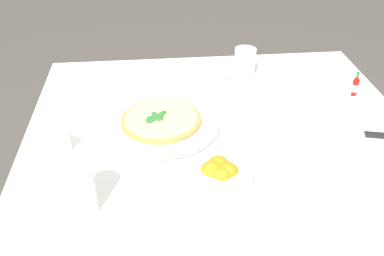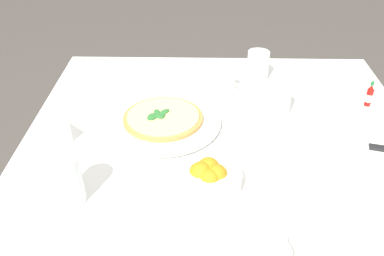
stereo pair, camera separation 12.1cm
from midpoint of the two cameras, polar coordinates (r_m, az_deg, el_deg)
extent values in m
cube|color=white|center=(1.19, 1.38, -2.27)|extent=(1.12, 1.12, 0.02)
cube|color=white|center=(1.74, -0.83, 4.46)|extent=(1.12, 0.01, 0.28)
cube|color=white|center=(1.35, -22.94, -8.59)|extent=(0.01, 1.12, 0.28)
cylinder|color=brown|center=(1.87, 13.76, -2.05)|extent=(0.06, 0.06, 0.71)
cylinder|color=brown|center=(1.81, -15.35, -3.72)|extent=(0.06, 0.06, 0.71)
cylinder|color=white|center=(1.25, -6.84, 0.23)|extent=(0.20, 0.20, 0.01)
cylinder|color=white|center=(1.25, -6.87, 0.58)|extent=(0.34, 0.34, 0.01)
cylinder|color=#C68E47|center=(1.24, -6.90, 0.96)|extent=(0.23, 0.23, 0.01)
cylinder|color=#F4DB8E|center=(1.24, -6.92, 1.23)|extent=(0.21, 0.21, 0.00)
ellipsoid|color=#2D7533|center=(1.23, -7.38, 1.24)|extent=(0.04, 0.03, 0.01)
ellipsoid|color=#2D7533|center=(1.25, -6.77, 1.85)|extent=(0.04, 0.04, 0.01)
ellipsoid|color=#2D7533|center=(1.25, -7.75, 1.66)|extent=(0.03, 0.04, 0.01)
ellipsoid|color=#2D7533|center=(1.23, -7.49, 1.20)|extent=(0.04, 0.03, 0.01)
ellipsoid|color=#2D7533|center=(1.23, -8.54, 1.06)|extent=(0.03, 0.04, 0.01)
ellipsoid|color=#2D7533|center=(1.23, -8.25, 1.08)|extent=(0.02, 0.04, 0.01)
cylinder|color=white|center=(1.45, 0.45, 5.41)|extent=(0.13, 0.13, 0.01)
cylinder|color=white|center=(1.43, 0.46, 6.59)|extent=(0.08, 0.08, 0.06)
torus|color=white|center=(1.42, 2.40, 6.41)|extent=(0.03, 0.02, 0.03)
cylinder|color=black|center=(1.42, 0.47, 7.56)|extent=(0.07, 0.07, 0.00)
cylinder|color=white|center=(0.87, 9.88, -16.09)|extent=(0.08, 0.08, 0.06)
torus|color=white|center=(0.90, 11.14, -13.81)|extent=(0.03, 0.03, 0.03)
cylinder|color=black|center=(0.85, 10.04, -15.05)|extent=(0.07, 0.07, 0.00)
cylinder|color=white|center=(0.99, -18.21, -7.98)|extent=(0.07, 0.07, 0.12)
cylinder|color=silver|center=(1.00, -18.08, -8.53)|extent=(0.06, 0.06, 0.10)
cylinder|color=white|center=(1.32, 8.13, 4.45)|extent=(0.07, 0.07, 0.10)
cylinder|color=silver|center=(1.33, 8.07, 3.86)|extent=(0.06, 0.06, 0.07)
cylinder|color=white|center=(1.51, 4.75, 8.61)|extent=(0.07, 0.07, 0.10)
cylinder|color=silver|center=(1.52, 4.70, 7.81)|extent=(0.07, 0.07, 0.05)
cube|color=white|center=(1.25, 18.86, -1.40)|extent=(0.24, 0.17, 0.02)
cube|color=silver|center=(1.23, 16.69, -0.73)|extent=(0.12, 0.05, 0.01)
cube|color=black|center=(1.25, 21.10, -1.01)|extent=(0.08, 0.04, 0.01)
cylinder|color=white|center=(1.03, 0.54, -6.84)|extent=(0.15, 0.15, 0.04)
sphere|color=orange|center=(1.02, -0.72, -6.07)|extent=(0.06, 0.06, 0.06)
sphere|color=orange|center=(1.01, 0.56, -6.67)|extent=(0.05, 0.05, 0.05)
sphere|color=orange|center=(1.02, 1.34, -6.14)|extent=(0.06, 0.06, 0.06)
sphere|color=orange|center=(1.04, 0.17, -5.31)|extent=(0.06, 0.06, 0.06)
cylinder|color=#B7140F|center=(1.47, 18.66, 5.05)|extent=(0.02, 0.02, 0.05)
cylinder|color=white|center=(1.47, 18.66, 5.05)|extent=(0.02, 0.02, 0.02)
cone|color=#B7140F|center=(1.45, 18.91, 6.27)|extent=(0.02, 0.02, 0.02)
cylinder|color=#1E722D|center=(1.45, 19.01, 6.76)|extent=(0.01, 0.01, 0.01)
cylinder|color=white|center=(1.45, 17.74, 4.58)|extent=(0.03, 0.03, 0.04)
cylinder|color=white|center=(1.46, 17.70, 4.37)|extent=(0.02, 0.02, 0.03)
sphere|color=silver|center=(1.44, 17.90, 5.40)|extent=(0.02, 0.02, 0.02)
cylinder|color=white|center=(1.49, 19.46, 5.01)|extent=(0.03, 0.03, 0.04)
cylinder|color=#38332D|center=(1.50, 19.42, 4.81)|extent=(0.02, 0.02, 0.03)
sphere|color=silver|center=(1.48, 19.63, 5.81)|extent=(0.02, 0.02, 0.02)
cube|color=white|center=(1.23, -20.08, -1.20)|extent=(0.07, 0.06, 0.06)
camera|label=1|loc=(0.06, -92.86, -1.93)|focal=40.13mm
camera|label=2|loc=(0.06, 87.14, 1.93)|focal=40.13mm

